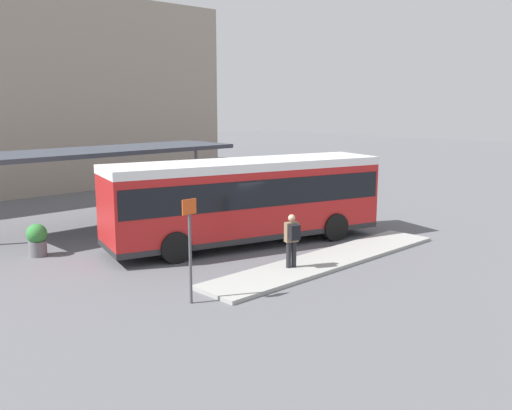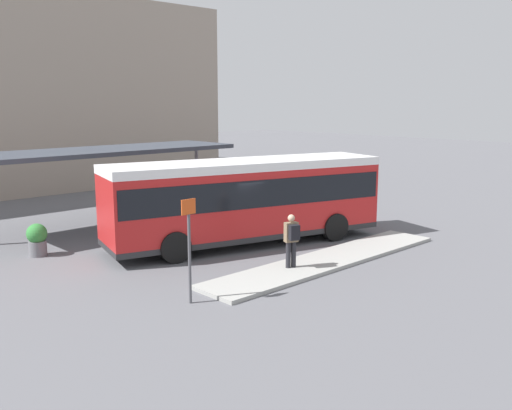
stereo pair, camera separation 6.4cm
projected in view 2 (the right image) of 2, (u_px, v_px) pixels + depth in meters
The scene contains 10 objects.
ground_plane at pixel (246, 244), 21.37m from camera, with size 120.00×120.00×0.00m, color #5B5B60.
curb_island at pixel (328, 260), 18.98m from camera, with size 10.13×1.80×0.12m.
city_bus at pixel (246, 196), 21.05m from camera, with size 10.70×5.18×3.14m.
pedestrian_waiting at pixel (292, 238), 17.72m from camera, with size 0.49×0.53×1.70m.
bicycle_red at pixel (314, 193), 30.89m from camera, with size 0.48×1.64×0.71m.
bicycle_white at pixel (304, 191), 31.41m from camera, with size 0.48×1.62×0.70m.
bicycle_green at pixel (295, 190), 31.96m from camera, with size 0.48×1.72×0.75m.
station_shelter at pixel (104, 152), 23.90m from camera, with size 11.44×3.47×3.30m.
potted_planter_near_shelter at pixel (37, 239), 19.61m from camera, with size 0.70×0.70×1.13m.
platform_sign at pixel (189, 246), 14.82m from camera, with size 0.44×0.08×2.80m.
Camera 2 is at (-14.05, -15.28, 5.28)m, focal length 40.00 mm.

